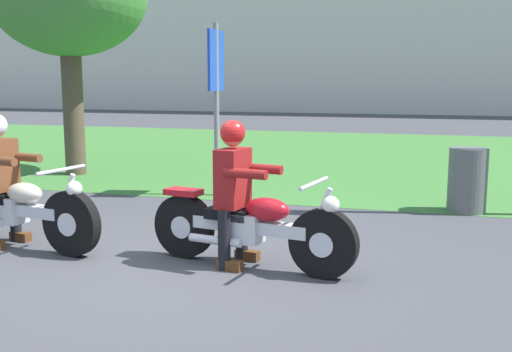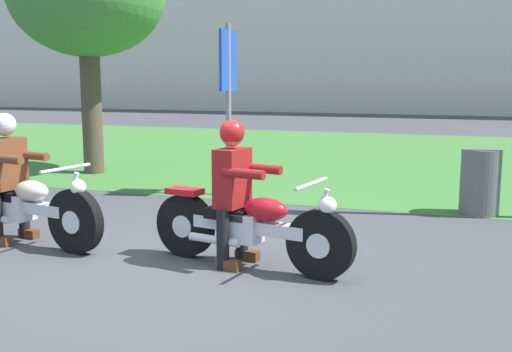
{
  "view_description": "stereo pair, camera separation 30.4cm",
  "coord_description": "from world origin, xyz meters",
  "px_view_note": "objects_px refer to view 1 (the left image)",
  "views": [
    {
      "loc": [
        2.3,
        -5.08,
        1.77
      ],
      "look_at": [
        0.64,
        0.45,
        0.85
      ],
      "focal_mm": 42.48,
      "sensor_mm": 36.0,
      "label": 1
    },
    {
      "loc": [
        2.59,
        -4.98,
        1.77
      ],
      "look_at": [
        0.64,
        0.45,
        0.85
      ],
      "focal_mm": 42.48,
      "sensor_mm": 36.0,
      "label": 2
    }
  ],
  "objects_px": {
    "rider_follow": "(0,169)",
    "trash_can": "(468,180)",
    "motorcycle_follow": "(14,209)",
    "rider_lead": "(235,182)",
    "motorcycle_lead": "(250,227)",
    "sign_banner": "(216,83)"
  },
  "relations": [
    {
      "from": "rider_follow",
      "to": "trash_can",
      "type": "bearing_deg",
      "value": 42.41
    },
    {
      "from": "motorcycle_follow",
      "to": "trash_can",
      "type": "height_order",
      "value": "motorcycle_follow"
    },
    {
      "from": "motorcycle_follow",
      "to": "trash_can",
      "type": "relative_size",
      "value": 2.61
    },
    {
      "from": "rider_lead",
      "to": "motorcycle_follow",
      "type": "relative_size",
      "value": 0.62
    },
    {
      "from": "rider_lead",
      "to": "motorcycle_lead",
      "type": "bearing_deg",
      "value": -0.83
    },
    {
      "from": "motorcycle_follow",
      "to": "rider_lead",
      "type": "bearing_deg",
      "value": 10.89
    },
    {
      "from": "motorcycle_lead",
      "to": "sign_banner",
      "type": "relative_size",
      "value": 0.81
    },
    {
      "from": "motorcycle_follow",
      "to": "sign_banner",
      "type": "xyz_separation_m",
      "value": [
        1.07,
        3.35,
        1.32
      ]
    },
    {
      "from": "rider_lead",
      "to": "trash_can",
      "type": "bearing_deg",
      "value": 63.79
    },
    {
      "from": "rider_follow",
      "to": "rider_lead",
      "type": "bearing_deg",
      "value": 10.15
    },
    {
      "from": "sign_banner",
      "to": "trash_can",
      "type": "bearing_deg",
      "value": -2.33
    },
    {
      "from": "rider_lead",
      "to": "rider_follow",
      "type": "xyz_separation_m",
      "value": [
        -2.63,
        -0.04,
        0.01
      ]
    },
    {
      "from": "motorcycle_lead",
      "to": "trash_can",
      "type": "bearing_deg",
      "value": 66.1
    },
    {
      "from": "rider_follow",
      "to": "sign_banner",
      "type": "xyz_separation_m",
      "value": [
        1.23,
        3.32,
        0.89
      ]
    },
    {
      "from": "sign_banner",
      "to": "motorcycle_lead",
      "type": "bearing_deg",
      "value": -64.74
    },
    {
      "from": "rider_lead",
      "to": "rider_follow",
      "type": "bearing_deg",
      "value": -169.85
    },
    {
      "from": "trash_can",
      "to": "sign_banner",
      "type": "distance_m",
      "value": 3.86
    },
    {
      "from": "rider_follow",
      "to": "motorcycle_follow",
      "type": "bearing_deg",
      "value": -0.78
    },
    {
      "from": "rider_follow",
      "to": "sign_banner",
      "type": "relative_size",
      "value": 0.55
    },
    {
      "from": "motorcycle_lead",
      "to": "rider_lead",
      "type": "xyz_separation_m",
      "value": [
        -0.17,
        0.03,
        0.43
      ]
    },
    {
      "from": "motorcycle_lead",
      "to": "rider_lead",
      "type": "bearing_deg",
      "value": 179.17
    },
    {
      "from": "motorcycle_lead",
      "to": "rider_follow",
      "type": "relative_size",
      "value": 1.49
    }
  ]
}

